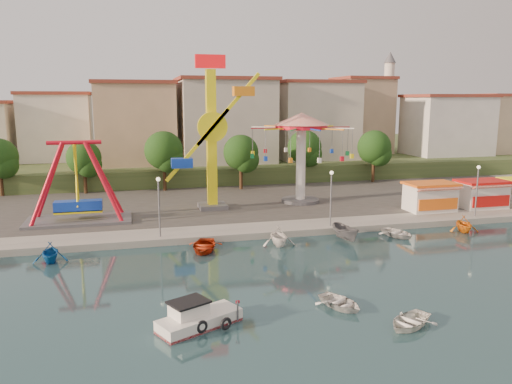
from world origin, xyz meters
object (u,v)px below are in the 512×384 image
object	(u,v)px
kamikaze_tower	(215,137)
cabin_motorboat	(197,319)
pirate_ship_ride	(77,184)
wave_swinger	(301,137)
rowboat_a	(340,302)

from	to	relation	value
kamikaze_tower	cabin_motorboat	xyz separation A→B (m)	(-5.71, -27.35, -8.03)
pirate_ship_ride	wave_swinger	size ratio (longest dim) A/B	0.86
wave_swinger	cabin_motorboat	bearing A→B (deg)	-119.17
pirate_ship_ride	rowboat_a	world-z (taller)	pirate_ship_ride
cabin_motorboat	rowboat_a	bearing A→B (deg)	-22.69
pirate_ship_ride	cabin_motorboat	world-z (taller)	pirate_ship_ride
kamikaze_tower	pirate_ship_ride	bearing A→B (deg)	-169.57
wave_swinger	cabin_motorboat	world-z (taller)	wave_swinger
pirate_ship_ride	wave_swinger	distance (m)	24.86
pirate_ship_ride	rowboat_a	size ratio (longest dim) A/B	3.20
kamikaze_tower	rowboat_a	world-z (taller)	kamikaze_tower
pirate_ship_ride	rowboat_a	distance (m)	29.99
wave_swinger	cabin_motorboat	distance (m)	33.51
kamikaze_tower	wave_swinger	distance (m)	10.25
kamikaze_tower	wave_swinger	world-z (taller)	kamikaze_tower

